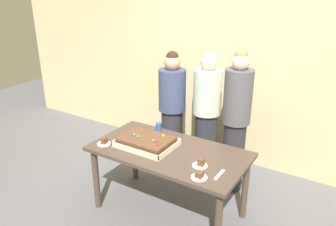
{
  "coord_description": "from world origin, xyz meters",
  "views": [
    {
      "loc": [
        1.64,
        -2.65,
        2.43
      ],
      "look_at": [
        -0.1,
        0.15,
        1.14
      ],
      "focal_mm": 35.38,
      "sensor_mm": 36.0,
      "label": 1
    }
  ],
  "objects_px": {
    "plated_slice_near_left": "(200,164)",
    "cake_server_utensil": "(219,175)",
    "plated_slice_far_left": "(199,176)",
    "drink_cup_nearest": "(159,127)",
    "person_green_shirt_behind": "(172,109)",
    "plated_slice_near_right": "(104,142)",
    "person_striped_tie_right": "(207,111)",
    "party_table": "(169,158)",
    "sheet_cake": "(147,142)",
    "person_serving_front": "(236,120)"
  },
  "relations": [
    {
      "from": "plated_slice_near_left",
      "to": "cake_server_utensil",
      "type": "xyz_separation_m",
      "value": [
        0.22,
        -0.05,
        -0.02
      ]
    },
    {
      "from": "plated_slice_far_left",
      "to": "drink_cup_nearest",
      "type": "xyz_separation_m",
      "value": [
        -0.88,
        0.67,
        0.03
      ]
    },
    {
      "from": "drink_cup_nearest",
      "to": "person_green_shirt_behind",
      "type": "xyz_separation_m",
      "value": [
        -0.17,
        0.59,
        0.0
      ]
    },
    {
      "from": "plated_slice_near_right",
      "to": "drink_cup_nearest",
      "type": "bearing_deg",
      "value": 63.12
    },
    {
      "from": "drink_cup_nearest",
      "to": "person_striped_tie_right",
      "type": "height_order",
      "value": "person_striped_tie_right"
    },
    {
      "from": "plated_slice_far_left",
      "to": "person_green_shirt_behind",
      "type": "relative_size",
      "value": 0.09
    },
    {
      "from": "party_table",
      "to": "cake_server_utensil",
      "type": "bearing_deg",
      "value": -14.83
    },
    {
      "from": "drink_cup_nearest",
      "to": "person_striped_tie_right",
      "type": "relative_size",
      "value": 0.06
    },
    {
      "from": "plated_slice_near_right",
      "to": "person_green_shirt_behind",
      "type": "height_order",
      "value": "person_green_shirt_behind"
    },
    {
      "from": "party_table",
      "to": "cake_server_utensil",
      "type": "height_order",
      "value": "cake_server_utensil"
    },
    {
      "from": "plated_slice_far_left",
      "to": "plated_slice_near_left",
      "type": "bearing_deg",
      "value": 113.78
    },
    {
      "from": "plated_slice_near_left",
      "to": "party_table",
      "type": "bearing_deg",
      "value": 164.32
    },
    {
      "from": "party_table",
      "to": "person_green_shirt_behind",
      "type": "height_order",
      "value": "person_green_shirt_behind"
    },
    {
      "from": "plated_slice_near_right",
      "to": "cake_server_utensil",
      "type": "height_order",
      "value": "plated_slice_near_right"
    },
    {
      "from": "plated_slice_near_left",
      "to": "person_striped_tie_right",
      "type": "relative_size",
      "value": 0.09
    },
    {
      "from": "plated_slice_near_left",
      "to": "drink_cup_nearest",
      "type": "distance_m",
      "value": 0.93
    },
    {
      "from": "sheet_cake",
      "to": "plated_slice_far_left",
      "type": "xyz_separation_m",
      "value": [
        0.78,
        -0.28,
        -0.02
      ]
    },
    {
      "from": "party_table",
      "to": "person_striped_tie_right",
      "type": "distance_m",
      "value": 1.13
    },
    {
      "from": "plated_slice_near_left",
      "to": "plated_slice_far_left",
      "type": "distance_m",
      "value": 0.21
    },
    {
      "from": "party_table",
      "to": "sheet_cake",
      "type": "distance_m",
      "value": 0.3
    },
    {
      "from": "party_table",
      "to": "cake_server_utensil",
      "type": "xyz_separation_m",
      "value": [
        0.66,
        -0.17,
        0.1
      ]
    },
    {
      "from": "sheet_cake",
      "to": "person_serving_front",
      "type": "height_order",
      "value": "person_serving_front"
    },
    {
      "from": "drink_cup_nearest",
      "to": "sheet_cake",
      "type": "bearing_deg",
      "value": -75.3
    },
    {
      "from": "plated_slice_far_left",
      "to": "person_striped_tie_right",
      "type": "xyz_separation_m",
      "value": [
        -0.62,
        1.43,
        0.03
      ]
    },
    {
      "from": "plated_slice_near_left",
      "to": "person_green_shirt_behind",
      "type": "relative_size",
      "value": 0.09
    },
    {
      "from": "plated_slice_near_right",
      "to": "plated_slice_far_left",
      "type": "bearing_deg",
      "value": -2.54
    },
    {
      "from": "party_table",
      "to": "plated_slice_near_right",
      "type": "height_order",
      "value": "plated_slice_near_right"
    },
    {
      "from": "party_table",
      "to": "person_serving_front",
      "type": "bearing_deg",
      "value": 63.2
    },
    {
      "from": "plated_slice_near_left",
      "to": "cake_server_utensil",
      "type": "relative_size",
      "value": 0.75
    },
    {
      "from": "person_serving_front",
      "to": "party_table",
      "type": "bearing_deg",
      "value": 11.41
    },
    {
      "from": "plated_slice_far_left",
      "to": "person_striped_tie_right",
      "type": "relative_size",
      "value": 0.09
    },
    {
      "from": "person_serving_front",
      "to": "person_striped_tie_right",
      "type": "xyz_separation_m",
      "value": [
        -0.52,
        0.29,
        -0.09
      ]
    },
    {
      "from": "person_serving_front",
      "to": "person_striped_tie_right",
      "type": "height_order",
      "value": "person_serving_front"
    },
    {
      "from": "person_serving_front",
      "to": "person_green_shirt_behind",
      "type": "distance_m",
      "value": 0.96
    },
    {
      "from": "person_serving_front",
      "to": "plated_slice_near_right",
      "type": "bearing_deg",
      "value": -6.91
    },
    {
      "from": "party_table",
      "to": "person_green_shirt_behind",
      "type": "relative_size",
      "value": 1.01
    },
    {
      "from": "party_table",
      "to": "person_serving_front",
      "type": "relative_size",
      "value": 0.93
    },
    {
      "from": "plated_slice_near_left",
      "to": "person_striped_tie_right",
      "type": "height_order",
      "value": "person_striped_tie_right"
    },
    {
      "from": "sheet_cake",
      "to": "plated_slice_near_left",
      "type": "bearing_deg",
      "value": -7.02
    },
    {
      "from": "person_serving_front",
      "to": "person_striped_tie_right",
      "type": "bearing_deg",
      "value": -81.02
    },
    {
      "from": "party_table",
      "to": "drink_cup_nearest",
      "type": "height_order",
      "value": "drink_cup_nearest"
    },
    {
      "from": "person_striped_tie_right",
      "to": "drink_cup_nearest",
      "type": "bearing_deg",
      "value": -11.05
    },
    {
      "from": "drink_cup_nearest",
      "to": "person_green_shirt_behind",
      "type": "height_order",
      "value": "person_green_shirt_behind"
    },
    {
      "from": "plated_slice_near_left",
      "to": "person_green_shirt_behind",
      "type": "xyz_separation_m",
      "value": [
        -0.97,
        1.07,
        0.03
      ]
    },
    {
      "from": "plated_slice_far_left",
      "to": "person_serving_front",
      "type": "distance_m",
      "value": 1.15
    },
    {
      "from": "drink_cup_nearest",
      "to": "person_striped_tie_right",
      "type": "xyz_separation_m",
      "value": [
        0.26,
        0.77,
        0.0
      ]
    },
    {
      "from": "person_serving_front",
      "to": "plated_slice_near_left",
      "type": "bearing_deg",
      "value": 39.14
    },
    {
      "from": "cake_server_utensil",
      "to": "person_serving_front",
      "type": "distance_m",
      "value": 1.04
    },
    {
      "from": "plated_slice_near_right",
      "to": "person_striped_tie_right",
      "type": "height_order",
      "value": "person_striped_tie_right"
    },
    {
      "from": "sheet_cake",
      "to": "drink_cup_nearest",
      "type": "distance_m",
      "value": 0.4
    }
  ]
}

